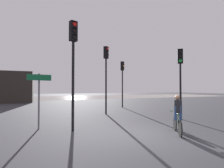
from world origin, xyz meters
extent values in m
plane|color=#333338|center=(0.00, 0.00, 0.00)|extent=(120.00, 120.00, 0.00)
cube|color=#9E937F|center=(0.00, 31.12, 0.00)|extent=(80.00, 16.00, 0.01)
cylinder|color=black|center=(3.58, 9.74, 1.85)|extent=(0.12, 0.12, 3.70)
cube|color=black|center=(3.58, 9.74, 4.15)|extent=(0.40, 0.38, 0.90)
cylinder|color=black|center=(3.66, 9.62, 4.44)|extent=(0.17, 0.13, 0.19)
cube|color=black|center=(3.67, 9.61, 4.55)|extent=(0.22, 0.21, 0.02)
cylinder|color=orange|center=(3.66, 9.62, 4.15)|extent=(0.17, 0.13, 0.19)
cube|color=black|center=(3.67, 9.61, 4.26)|extent=(0.22, 0.21, 0.02)
cylinder|color=black|center=(3.66, 9.62, 3.86)|extent=(0.17, 0.13, 0.19)
cube|color=black|center=(3.67, 9.61, 3.97)|extent=(0.22, 0.21, 0.02)
cylinder|color=black|center=(0.47, 6.11, 2.06)|extent=(0.12, 0.12, 4.12)
cube|color=black|center=(0.47, 6.11, 4.57)|extent=(0.40, 0.37, 0.90)
cylinder|color=red|center=(0.55, 5.99, 4.86)|extent=(0.18, 0.13, 0.19)
cube|color=black|center=(0.56, 5.98, 4.97)|extent=(0.22, 0.20, 0.02)
cylinder|color=black|center=(0.55, 5.99, 4.57)|extent=(0.18, 0.13, 0.19)
cube|color=black|center=(0.56, 5.98, 4.68)|extent=(0.22, 0.20, 0.02)
cylinder|color=black|center=(0.55, 5.99, 4.28)|extent=(0.18, 0.13, 0.19)
cube|color=black|center=(0.56, 5.98, 4.39)|extent=(0.22, 0.20, 0.02)
cylinder|color=black|center=(3.99, 2.34, 1.72)|extent=(0.12, 0.12, 3.45)
cube|color=black|center=(3.99, 2.34, 3.90)|extent=(0.40, 0.39, 0.90)
cylinder|color=black|center=(3.91, 2.24, 4.19)|extent=(0.17, 0.14, 0.19)
cube|color=black|center=(3.90, 2.22, 4.30)|extent=(0.22, 0.21, 0.02)
cylinder|color=black|center=(3.91, 2.24, 3.90)|extent=(0.17, 0.14, 0.19)
cube|color=black|center=(3.90, 2.22, 4.01)|extent=(0.22, 0.21, 0.02)
cylinder|color=green|center=(3.91, 2.24, 3.61)|extent=(0.17, 0.14, 0.19)
cube|color=black|center=(3.90, 2.22, 3.72)|extent=(0.22, 0.21, 0.02)
cylinder|color=black|center=(-2.69, 1.83, 2.01)|extent=(0.12, 0.12, 4.02)
cube|color=black|center=(-2.69, 1.83, 4.47)|extent=(0.38, 0.33, 0.90)
cylinder|color=red|center=(-2.65, 1.71, 4.76)|extent=(0.19, 0.09, 0.19)
cube|color=black|center=(-2.64, 1.69, 4.87)|extent=(0.22, 0.18, 0.02)
cylinder|color=black|center=(-2.65, 1.71, 4.47)|extent=(0.19, 0.09, 0.19)
cube|color=black|center=(-2.64, 1.69, 4.58)|extent=(0.22, 0.18, 0.02)
cylinder|color=black|center=(-2.65, 1.71, 4.18)|extent=(0.19, 0.09, 0.19)
cube|color=black|center=(-2.64, 1.69, 4.29)|extent=(0.22, 0.18, 0.02)
cylinder|color=slate|center=(-4.10, 2.83, 1.30)|extent=(0.08, 0.08, 2.60)
cube|color=#116038|center=(-4.08, 2.78, 2.41)|extent=(1.06, 0.35, 0.28)
cylinder|color=black|center=(1.58, 0.19, 0.33)|extent=(0.38, 0.58, 0.66)
cylinder|color=black|center=(1.03, -0.70, 0.33)|extent=(0.38, 0.58, 0.66)
cylinder|color=#1E592D|center=(1.31, -0.25, 0.83)|extent=(0.48, 0.73, 0.04)
cylinder|color=#1E592D|center=(1.23, -0.38, 0.61)|extent=(0.04, 0.04, 0.55)
cylinder|color=#1E592D|center=(1.56, 0.15, 0.88)|extent=(0.41, 0.27, 0.03)
cylinder|color=navy|center=(1.31, -0.43, 0.88)|extent=(0.11, 0.11, 0.60)
cylinder|color=navy|center=(1.14, -0.33, 0.88)|extent=(0.11, 0.11, 0.60)
cube|color=black|center=(1.25, -0.34, 1.15)|extent=(0.36, 0.33, 0.54)
sphere|color=#846047|center=(1.27, -0.31, 1.52)|extent=(0.20, 0.20, 0.20)
camera|label=1|loc=(-4.05, -6.02, 1.89)|focal=28.00mm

